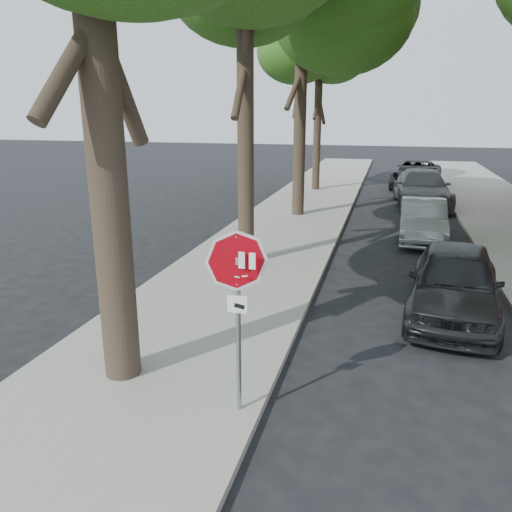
{
  "coord_description": "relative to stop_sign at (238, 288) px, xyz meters",
  "views": [
    {
      "loc": [
        1.11,
        -5.91,
        4.17
      ],
      "look_at": [
        -0.76,
        1.14,
        2.05
      ],
      "focal_mm": 35.0,
      "sensor_mm": 36.0,
      "label": 1
    }
  ],
  "objects": [
    {
      "name": "tree_far",
      "position": [
        -2.02,
        21.14,
        5.26
      ],
      "size": [
        5.29,
        4.91,
        9.33
      ],
      "color": "black",
      "rests_on": "sidewalk_left"
    },
    {
      "name": "car_a",
      "position": [
        3.3,
        4.69,
        -1.2
      ],
      "size": [
        2.27,
        4.58,
        1.5
      ],
      "primitive_type": "imported",
      "rotation": [
        0.0,
        0.0,
        -0.12
      ],
      "color": "black",
      "rests_on": "ground"
    },
    {
      "name": "tree_mid_b",
      "position": [
        -1.72,
        14.15,
        6.05
      ],
      "size": [
        5.88,
        5.46,
        10.36
      ],
      "color": "black",
      "rests_on": "sidewalk_left"
    },
    {
      "name": "sidewalk_left",
      "position": [
        -1.8,
        12.03,
        -1.89
      ],
      "size": [
        4.0,
        55.0,
        0.12
      ],
      "primitive_type": "cube",
      "color": "gray",
      "rests_on": "ground"
    },
    {
      "name": "car_c",
      "position": [
        3.3,
        17.89,
        -1.14
      ],
      "size": [
        2.63,
        5.69,
        1.61
      ],
      "primitive_type": "imported",
      "rotation": [
        0.0,
        0.0,
        0.07
      ],
      "color": "#4B4B50",
      "rests_on": "ground"
    },
    {
      "name": "curb_right",
      "position": [
        4.65,
        12.03,
        -1.88
      ],
      "size": [
        0.12,
        55.0,
        0.13
      ],
      "primitive_type": "cube",
      "color": "#9E9384",
      "rests_on": "ground"
    },
    {
      "name": "curb_left",
      "position": [
        0.25,
        12.03,
        -1.88
      ],
      "size": [
        0.12,
        55.0,
        0.13
      ],
      "primitive_type": "cube",
      "color": "#9E9384",
      "rests_on": "ground"
    },
    {
      "name": "stop_sign",
      "position": [
        0.0,
        0.0,
        0.0
      ],
      "size": [
        0.76,
        0.34,
        2.61
      ],
      "color": "gray",
      "rests_on": "sidewalk_left"
    },
    {
      "name": "car_b",
      "position": [
        3.01,
        11.28,
        -1.27
      ],
      "size": [
        1.51,
        4.13,
        1.35
      ],
      "primitive_type": "imported",
      "rotation": [
        0.0,
        0.0,
        -0.02
      ],
      "color": "#919399",
      "rests_on": "ground"
    },
    {
      "name": "car_d",
      "position": [
        3.3,
        23.71,
        -1.18
      ],
      "size": [
        3.13,
        5.74,
        1.53
      ],
      "primitive_type": "imported",
      "rotation": [
        0.0,
        0.0,
        -0.11
      ],
      "color": "black",
      "rests_on": "ground"
    },
    {
      "name": "ground",
      "position": [
        0.7,
        0.03,
        -1.95
      ],
      "size": [
        120.0,
        120.0,
        0.0
      ],
      "primitive_type": "plane",
      "color": "black",
      "rests_on": "ground"
    }
  ]
}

